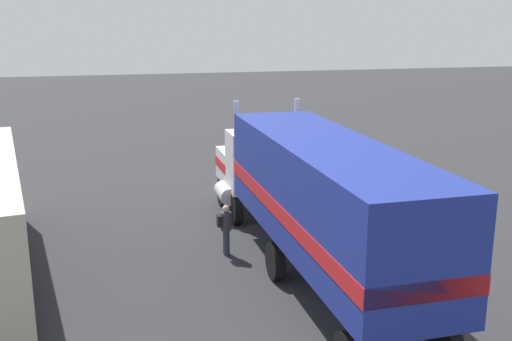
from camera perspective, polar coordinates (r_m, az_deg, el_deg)
ground_plane at (r=22.95m, az=0.68°, el=-4.36°), size 120.00×120.00×0.00m
lane_stripe_near at (r=19.74m, az=14.40°, el=-7.99°), size 4.40×0.27×0.01m
lane_stripe_mid at (r=25.61m, az=13.58°, el=-2.78°), size 4.40×0.21×0.01m
semi_truck at (r=17.34m, az=5.22°, el=-1.89°), size 14.23×3.21×4.50m
person_bystander at (r=19.17m, az=-2.87°, el=-5.37°), size 0.34×0.45×1.63m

